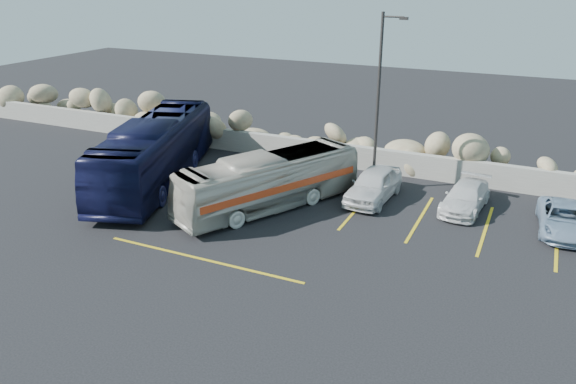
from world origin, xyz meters
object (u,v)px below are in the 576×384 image
at_px(car_a, 374,185).
at_px(lamppost, 379,99).
at_px(car_d, 564,219).
at_px(car_c, 465,197).
at_px(tour_coach, 156,151).
at_px(vintage_bus, 269,181).

bearing_deg(car_a, lamppost, 107.89).
xyz_separation_m(lamppost, car_d, (8.08, -1.38, -3.75)).
height_order(car_c, car_d, car_c).
distance_m(lamppost, car_c, 5.71).
xyz_separation_m(lamppost, car_a, (0.34, -1.29, -3.59)).
bearing_deg(car_a, car_c, 11.53).
height_order(tour_coach, car_c, tour_coach).
bearing_deg(car_c, vintage_bus, -151.40).
relative_size(vintage_bus, car_d, 2.22).
relative_size(lamppost, car_a, 1.93).
xyz_separation_m(car_c, car_d, (3.83, -0.66, -0.01)).
xyz_separation_m(vintage_bus, car_a, (3.81, 2.79, -0.50)).
relative_size(vintage_bus, car_c, 2.26).
bearing_deg(car_d, car_c, 165.52).
height_order(car_a, car_d, car_a).
height_order(vintage_bus, tour_coach, tour_coach).
distance_m(vintage_bus, car_d, 11.89).
distance_m(car_a, car_c, 3.96).
bearing_deg(car_d, vintage_bus, -171.55).
bearing_deg(lamppost, car_c, -9.58).
xyz_separation_m(vintage_bus, tour_coach, (-6.35, 0.55, 0.35)).
bearing_deg(car_a, tour_coach, -164.32).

